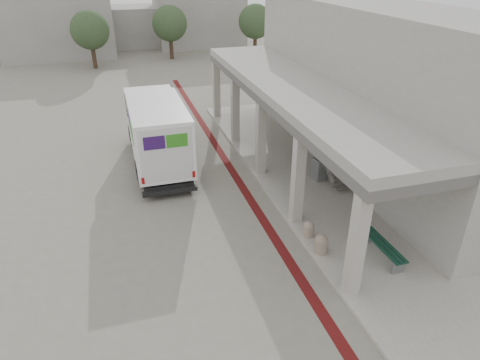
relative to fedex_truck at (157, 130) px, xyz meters
name	(u,v)px	position (x,y,z in m)	size (l,w,h in m)	color
ground	(245,238)	(2.07, -7.02, -1.66)	(120.00, 120.00, 0.00)	slate
bike_lane_stripe	(254,206)	(3.07, -5.02, -1.66)	(0.35, 40.00, 0.01)	#501010
sidewalk	(348,219)	(6.07, -7.02, -1.60)	(4.40, 28.00, 0.12)	gray
transit_building	(363,92)	(8.90, -2.52, 1.74)	(7.60, 17.00, 7.00)	gray
distant_backdrop	(114,23)	(-0.77, 28.87, 1.04)	(28.00, 10.00, 6.50)	gray
tree_left	(90,30)	(-2.93, 20.98, 1.52)	(3.20, 3.20, 4.80)	#38281C
tree_mid	(170,24)	(4.07, 22.98, 1.52)	(3.20, 3.20, 4.80)	#38281C
tree_right	(255,22)	(12.07, 21.98, 1.52)	(3.20, 3.20, 4.80)	#38281C
fedex_truck	(157,130)	(0.00, 0.00, 0.00)	(2.33, 7.33, 3.13)	black
bench	(383,247)	(5.96, -9.36, -1.20)	(0.47, 2.05, 0.48)	slate
bollard_near	(321,244)	(4.17, -8.60, -1.21)	(0.44, 0.44, 0.67)	gray
bollard_far	(309,229)	(4.17, -7.65, -1.26)	(0.38, 0.38, 0.57)	gray
utility_cabinet	(319,169)	(6.37, -3.86, -1.07)	(0.43, 0.58, 0.96)	gray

